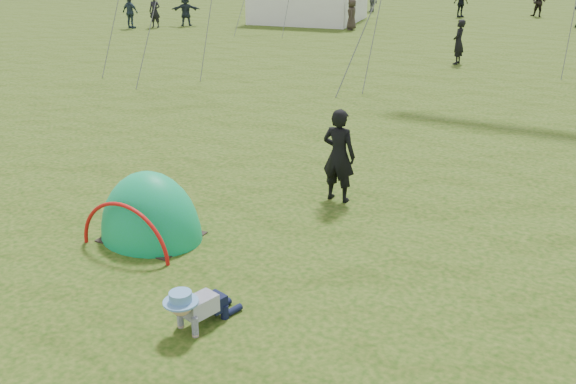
% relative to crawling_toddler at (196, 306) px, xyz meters
% --- Properties ---
extents(ground, '(140.00, 140.00, 0.00)m').
position_rel_crawling_toddler_xyz_m(ground, '(0.64, 0.36, -0.31)').
color(ground, '#123808').
extents(crawling_toddler, '(0.76, 0.94, 0.63)m').
position_rel_crawling_toddler_xyz_m(crawling_toddler, '(0.00, 0.00, 0.00)').
color(crawling_toddler, black).
rests_on(crawling_toddler, ground).
extents(popup_tent, '(1.80, 1.48, 2.32)m').
position_rel_crawling_toddler_xyz_m(popup_tent, '(-2.23, 1.81, -0.31)').
color(popup_tent, '#0F9E77').
rests_on(popup_tent, ground).
extents(standing_adult, '(0.67, 0.46, 1.79)m').
position_rel_crawling_toddler_xyz_m(standing_adult, '(-0.15, 4.79, 0.58)').
color(standing_adult, black).
rests_on(standing_adult, ground).
extents(crowd_person_0, '(0.70, 0.54, 1.71)m').
position_rel_crawling_toddler_xyz_m(crowd_person_0, '(-18.88, 22.46, 0.54)').
color(crowd_person_0, black).
rests_on(crowd_person_0, ground).
extents(crowd_person_2, '(0.99, 0.42, 1.69)m').
position_rel_crawling_toddler_xyz_m(crowd_person_2, '(-19.78, 21.54, 0.53)').
color(crowd_person_2, '#293845').
rests_on(crowd_person_2, ground).
extents(crowd_person_5, '(1.56, 1.26, 1.66)m').
position_rel_crawling_toddler_xyz_m(crowd_person_5, '(-17.82, 23.82, 0.52)').
color(crowd_person_5, '#252E39').
rests_on(crowd_person_5, ground).
extents(crowd_person_6, '(0.42, 0.63, 1.70)m').
position_rel_crawling_toddler_xyz_m(crowd_person_6, '(-1.70, 19.68, 0.54)').
color(crowd_person_6, black).
rests_on(crowd_person_6, ground).
extents(crowd_person_8, '(0.95, 1.00, 1.66)m').
position_rel_crawling_toddler_xyz_m(crowd_person_8, '(-5.45, 34.98, 0.52)').
color(crowd_person_8, black).
rests_on(crowd_person_8, ground).
extents(crowd_person_10, '(0.78, 0.92, 1.59)m').
position_rel_crawling_toddler_xyz_m(crowd_person_10, '(-9.11, 26.63, 0.48)').
color(crowd_person_10, '#342B23').
rests_on(crowd_person_10, ground).
extents(crowd_person_13, '(1.05, 0.94, 1.79)m').
position_rel_crawling_toddler_xyz_m(crowd_person_13, '(-1.30, 37.43, 0.58)').
color(crowd_person_13, black).
rests_on(crowd_person_13, ground).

